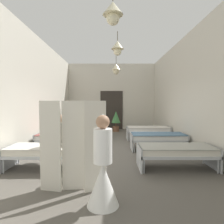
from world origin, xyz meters
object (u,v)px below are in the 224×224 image
bed_left_row_2 (76,130)px  privacy_screen (74,146)px  bed_right_row_2 (149,130)px  bed_left_row_1 (65,137)px  nurse_near_aisle (95,152)px  bed_left_row_0 (46,151)px  patient_seated_primary (60,134)px  nurse_mid_aisle (104,173)px  potted_plant (117,119)px  bed_right_row_1 (159,137)px  bed_right_row_0 (177,151)px

bed_left_row_2 → privacy_screen: size_ratio=1.12×
privacy_screen → bed_right_row_2: bearing=59.5°
bed_left_row_1 → nurse_near_aisle: (1.27, -2.38, 0.09)m
bed_left_row_0 → patient_seated_primary: size_ratio=2.37×
nurse_mid_aisle → potted_plant: size_ratio=1.27×
bed_left_row_1 → bed_right_row_2: 3.81m
bed_left_row_1 → bed_right_row_1: (3.31, 0.00, 0.00)m
bed_right_row_1 → nurse_mid_aisle: size_ratio=1.28×
bed_right_row_1 → nurse_near_aisle: bearing=-130.6°
bed_right_row_1 → patient_seated_primary: 3.53m
nurse_mid_aisle → potted_plant: (0.37, 7.93, 0.17)m
bed_right_row_0 → bed_left_row_1: same height
nurse_mid_aisle → privacy_screen: size_ratio=0.87×
nurse_mid_aisle → bed_left_row_1: bearing=46.5°
bed_right_row_1 → bed_right_row_2: (0.00, 1.90, 0.00)m
bed_left_row_1 → bed_left_row_2: same height
potted_plant → bed_right_row_1: bearing=-71.9°
bed_left_row_2 → privacy_screen: privacy_screen is taller
bed_left_row_0 → nurse_near_aisle: bearing=-20.5°
bed_left_row_1 → bed_right_row_1: same height
bed_right_row_2 → privacy_screen: 5.56m
bed_right_row_1 → patient_seated_primary: size_ratio=2.37×
bed_right_row_2 → nurse_mid_aisle: size_ratio=1.28×
nurse_near_aisle → privacy_screen: 0.87m
bed_left_row_2 → potted_plant: bearing=51.3°
patient_seated_primary → bed_left_row_0: bearing=-176.3°
bed_left_row_0 → bed_left_row_1: bearing=90.0°
bed_left_row_2 → potted_plant: size_ratio=1.62×
bed_left_row_1 → potted_plant: bearing=66.0°
nurse_mid_aisle → bed_right_row_2: bearing=6.0°
bed_right_row_0 → nurse_near_aisle: size_ratio=1.28×
bed_right_row_0 → bed_left_row_2: size_ratio=1.00×
bed_right_row_0 → privacy_screen: 2.68m
nurse_near_aisle → privacy_screen: privacy_screen is taller
bed_right_row_2 → bed_left_row_0: bearing=-131.0°
bed_right_row_0 → privacy_screen: (-2.36, -1.22, 0.41)m
bed_left_row_2 → bed_right_row_2: bearing=0.0°
nurse_mid_aisle → patient_seated_primary: nurse_mid_aisle is taller
bed_right_row_2 → potted_plant: potted_plant is taller
bed_right_row_0 → potted_plant: bearing=102.7°
nurse_mid_aisle → patient_seated_primary: (-1.19, 1.77, 0.34)m
nurse_mid_aisle → bed_left_row_2: bearing=39.2°
bed_left_row_1 → potted_plant: 4.69m
bed_left_row_0 → patient_seated_primary: (0.35, 0.02, 0.43)m
patient_seated_primary → potted_plant: (1.56, 6.16, -0.17)m
bed_left_row_2 → nurse_near_aisle: bearing=-73.4°
bed_left_row_1 → patient_seated_primary: (0.35, -1.88, 0.43)m
bed_right_row_2 → bed_left_row_1: bearing=-150.1°
bed_right_row_2 → potted_plant: (-1.40, 2.38, 0.26)m
bed_right_row_1 → nurse_near_aisle: size_ratio=1.28×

